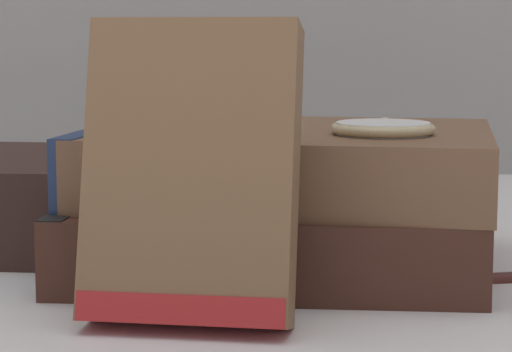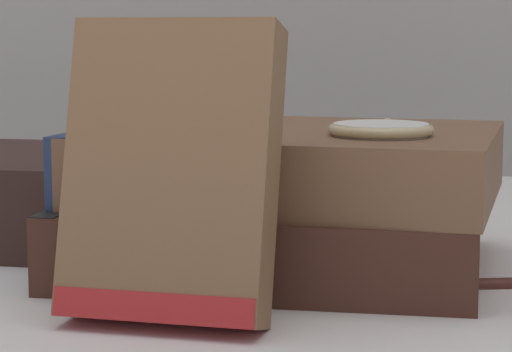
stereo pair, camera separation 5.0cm
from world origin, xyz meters
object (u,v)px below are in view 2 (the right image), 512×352
(book_flat_top, at_px, (278,162))
(pocket_watch, at_px, (381,129))
(book_leaning_front, at_px, (171,183))
(book_flat_bottom, at_px, (266,231))
(reading_glasses, at_px, (277,204))

(book_flat_top, xyz_separation_m, pocket_watch, (0.06, -0.02, 0.02))
(book_leaning_front, bearing_deg, pocket_watch, 50.52)
(book_flat_bottom, height_order, pocket_watch, pocket_watch)
(book_flat_bottom, height_order, reading_glasses, book_flat_bottom)
(book_flat_top, bearing_deg, book_flat_bottom, -161.82)
(pocket_watch, height_order, reading_glasses, pocket_watch)
(book_flat_top, bearing_deg, book_leaning_front, -98.01)
(book_flat_bottom, bearing_deg, book_leaning_front, -100.49)
(pocket_watch, bearing_deg, book_flat_top, 156.29)
(book_leaning_front, bearing_deg, book_flat_bottom, 83.60)
(book_flat_top, bearing_deg, reading_glasses, 104.81)
(book_flat_bottom, xyz_separation_m, reading_glasses, (-0.04, 0.18, -0.02))
(book_leaning_front, distance_m, pocket_watch, 0.12)
(book_flat_bottom, bearing_deg, pocket_watch, -24.28)
(book_leaning_front, relative_size, pocket_watch, 2.38)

